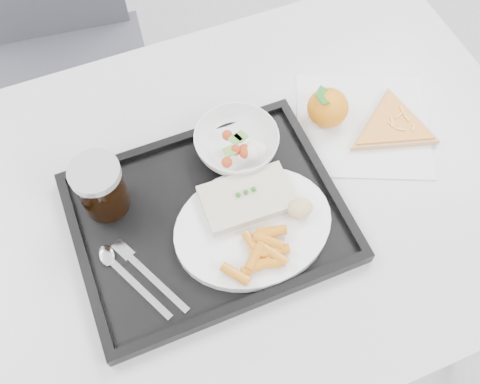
{
  "coord_description": "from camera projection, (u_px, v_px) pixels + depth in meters",
  "views": [
    {
      "loc": [
        -0.15,
        -0.13,
        1.59
      ],
      "look_at": [
        0.02,
        0.29,
        0.77
      ],
      "focal_mm": 40.0,
      "sensor_mm": 36.0,
      "label": 1
    }
  ],
  "objects": [
    {
      "name": "tangerine",
      "position": [
        328.0,
        108.0,
        1.0
      ],
      "size": [
        0.1,
        0.1,
        0.08
      ],
      "color": "orange",
      "rests_on": "napkin"
    },
    {
      "name": "fish_fillet",
      "position": [
        247.0,
        198.0,
        0.9
      ],
      "size": [
        0.16,
        0.1,
        0.03
      ],
      "color": "beige",
      "rests_on": "dinner_plate"
    },
    {
      "name": "salad_contents",
      "position": [
        246.0,
        149.0,
        0.94
      ],
      "size": [
        0.09,
        0.07,
        0.02
      ],
      "color": "#A53414",
      "rests_on": "salad_bowl"
    },
    {
      "name": "pizza_slice",
      "position": [
        392.0,
        126.0,
        1.01
      ],
      "size": [
        0.23,
        0.23,
        0.02
      ],
      "color": "#DEB56A",
      "rests_on": "napkin"
    },
    {
      "name": "cola_glass",
      "position": [
        101.0,
        187.0,
        0.88
      ],
      "size": [
        0.08,
        0.08,
        0.11
      ],
      "color": "black",
      "rests_on": "tray"
    },
    {
      "name": "chair",
      "position": [
        58.0,
        39.0,
        1.43
      ],
      "size": [
        0.47,
        0.47,
        0.93
      ],
      "color": "#3B3B43",
      "rests_on": "ground"
    },
    {
      "name": "dinner_plate",
      "position": [
        253.0,
        227.0,
        0.9
      ],
      "size": [
        0.27,
        0.27,
        0.02
      ],
      "color": "white",
      "rests_on": "tray"
    },
    {
      "name": "bread_roll",
      "position": [
        300.0,
        208.0,
        0.89
      ],
      "size": [
        0.05,
        0.04,
        0.03
      ],
      "color": "#DDC384",
      "rests_on": "dinner_plate"
    },
    {
      "name": "tray",
      "position": [
        209.0,
        218.0,
        0.92
      ],
      "size": [
        0.45,
        0.35,
        0.03
      ],
      "color": "black",
      "rests_on": "table"
    },
    {
      "name": "table",
      "position": [
        226.0,
        213.0,
        1.01
      ],
      "size": [
        1.2,
        0.8,
        0.75
      ],
      "color": "silver",
      "rests_on": "ground"
    },
    {
      "name": "napkin",
      "position": [
        362.0,
        125.0,
        1.03
      ],
      "size": [
        0.33,
        0.32,
        0.0
      ],
      "color": "silver",
      "rests_on": "table"
    },
    {
      "name": "carrot_pile",
      "position": [
        263.0,
        252.0,
        0.85
      ],
      "size": [
        0.13,
        0.09,
        0.02
      ],
      "color": "orange",
      "rests_on": "dinner_plate"
    },
    {
      "name": "salad_bowl",
      "position": [
        236.0,
        143.0,
        0.96
      ],
      "size": [
        0.15,
        0.15,
        0.05
      ],
      "color": "white",
      "rests_on": "tray"
    },
    {
      "name": "room",
      "position": [
        427.0,
        50.0,
        0.25
      ],
      "size": [
        6.04,
        7.04,
        2.84
      ],
      "color": "gray",
      "rests_on": "ground"
    },
    {
      "name": "cutlery",
      "position": [
        131.0,
        271.0,
        0.86
      ],
      "size": [
        0.12,
        0.16,
        0.01
      ],
      "color": "silver",
      "rests_on": "tray"
    }
  ]
}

